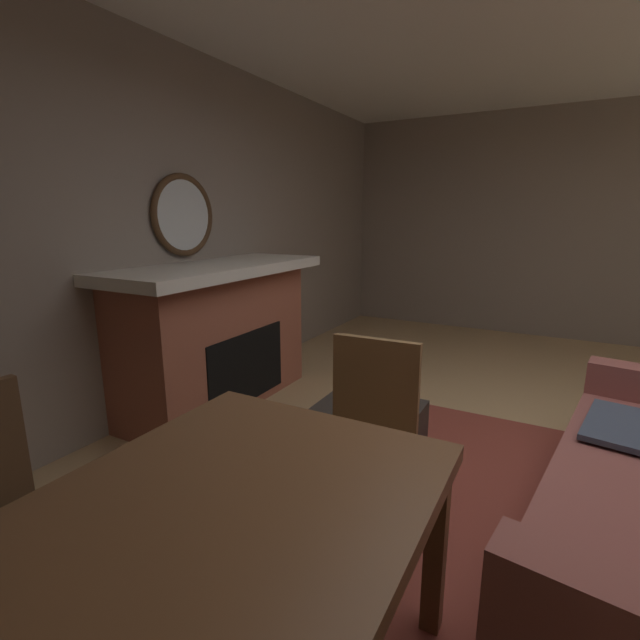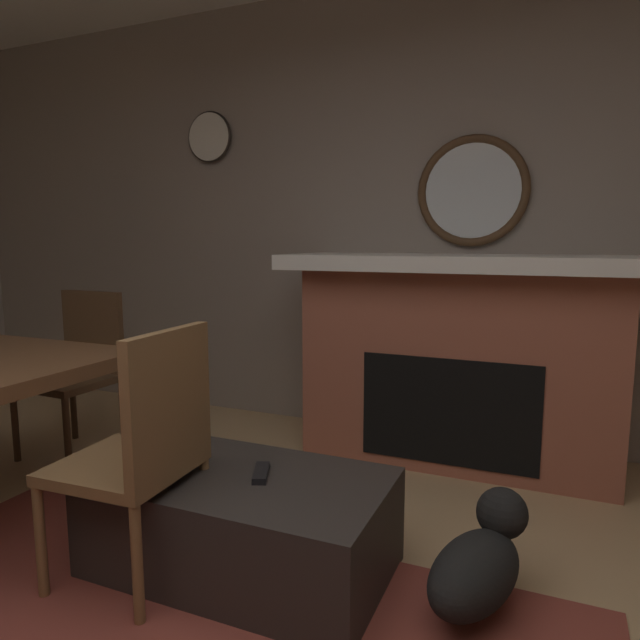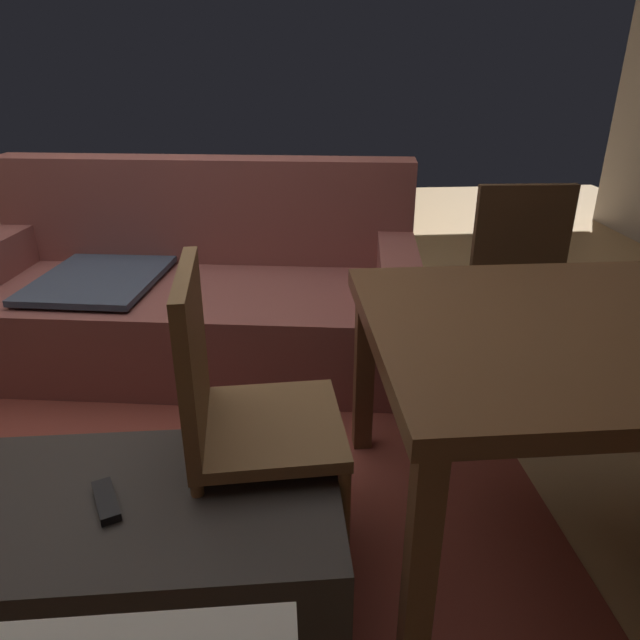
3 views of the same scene
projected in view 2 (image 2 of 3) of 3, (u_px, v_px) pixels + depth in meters
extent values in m
cube|color=gray|center=(439.00, 215.00, 3.42)|extent=(8.14, 0.12, 2.76)
cube|color=#9E5642|center=(459.00, 365.00, 3.13)|extent=(1.65, 0.60, 1.07)
cube|color=black|center=(449.00, 410.00, 2.92)|extent=(0.91, 0.10, 0.56)
cube|color=white|center=(461.00, 262.00, 3.00)|extent=(1.89, 0.76, 0.08)
torus|color=#4C331E|center=(472.00, 191.00, 3.24)|extent=(0.64, 0.05, 0.64)
cylinder|color=silver|center=(472.00, 191.00, 3.24)|extent=(0.54, 0.01, 0.54)
cube|color=#2D2826|center=(242.00, 522.00, 2.08)|extent=(1.08, 0.61, 0.37)
cube|color=black|center=(261.00, 473.00, 2.05)|extent=(0.11, 0.17, 0.02)
cube|color=brown|center=(135.00, 436.00, 2.56)|extent=(0.07, 0.07, 0.68)
cube|color=#513823|center=(68.00, 382.00, 3.18)|extent=(0.45, 0.45, 0.04)
cube|color=#513823|center=(93.00, 331.00, 3.32)|extent=(0.44, 0.05, 0.48)
cylinder|color=#513823|center=(67.00, 436.00, 2.95)|extent=(0.04, 0.04, 0.41)
cylinder|color=#513823|center=(15.00, 425.00, 3.11)|extent=(0.04, 0.04, 0.41)
cylinder|color=#513823|center=(123.00, 415.00, 3.31)|extent=(0.04, 0.04, 0.41)
cylinder|color=#513823|center=(73.00, 406.00, 3.47)|extent=(0.04, 0.04, 0.41)
cube|color=brown|center=(125.00, 466.00, 1.99)|extent=(0.46, 0.46, 0.04)
cube|color=brown|center=(169.00, 401.00, 1.89)|extent=(0.06, 0.44, 0.48)
cylinder|color=brown|center=(41.00, 542.00, 1.91)|extent=(0.04, 0.04, 0.41)
cylinder|color=brown|center=(120.00, 493.00, 2.28)|extent=(0.04, 0.04, 0.41)
cylinder|color=brown|center=(137.00, 566.00, 1.77)|extent=(0.04, 0.04, 0.41)
cylinder|color=brown|center=(205.00, 510.00, 2.14)|extent=(0.04, 0.04, 0.41)
ellipsoid|color=black|center=(474.00, 573.00, 1.80)|extent=(0.36, 0.50, 0.23)
sphere|color=black|center=(502.00, 513.00, 1.93)|extent=(0.17, 0.17, 0.17)
cylinder|color=silver|center=(210.00, 137.00, 3.87)|extent=(0.32, 0.03, 0.32)
torus|color=black|center=(210.00, 137.00, 3.87)|extent=(0.35, 0.02, 0.35)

